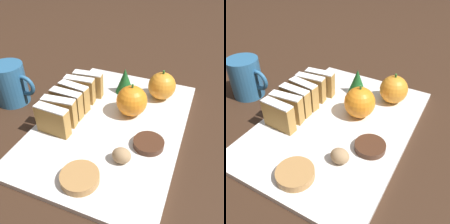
% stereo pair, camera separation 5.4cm
% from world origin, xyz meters
% --- Properties ---
extents(ground_plane, '(6.00, 6.00, 0.00)m').
position_xyz_m(ground_plane, '(0.00, 0.00, 0.00)').
color(ground_plane, '#382316').
extents(serving_platter, '(0.31, 0.44, 0.01)m').
position_xyz_m(serving_platter, '(0.00, 0.00, 0.01)').
color(serving_platter, white).
rests_on(serving_platter, ground_plane).
extents(stollen_slice_front, '(0.07, 0.03, 0.07)m').
position_xyz_m(stollen_slice_front, '(-0.10, -0.08, 0.04)').
color(stollen_slice_front, '#B28442').
rests_on(stollen_slice_front, serving_platter).
extents(stollen_slice_second, '(0.08, 0.03, 0.07)m').
position_xyz_m(stollen_slice_second, '(-0.10, -0.04, 0.04)').
color(stollen_slice_second, '#B28442').
rests_on(stollen_slice_second, serving_platter).
extents(stollen_slice_third, '(0.07, 0.02, 0.07)m').
position_xyz_m(stollen_slice_third, '(-0.11, -0.01, 0.04)').
color(stollen_slice_third, '#B28442').
rests_on(stollen_slice_third, serving_platter).
extents(stollen_slice_fourth, '(0.08, 0.03, 0.07)m').
position_xyz_m(stollen_slice_fourth, '(-0.10, 0.02, 0.04)').
color(stollen_slice_fourth, '#B28442').
rests_on(stollen_slice_fourth, serving_platter).
extents(stollen_slice_fifth, '(0.08, 0.03, 0.07)m').
position_xyz_m(stollen_slice_fifth, '(-0.11, 0.05, 0.04)').
color(stollen_slice_fifth, '#B28442').
rests_on(stollen_slice_fifth, serving_platter).
extents(stollen_slice_sixth, '(0.08, 0.03, 0.07)m').
position_xyz_m(stollen_slice_sixth, '(-0.10, 0.08, 0.04)').
color(stollen_slice_sixth, '#B28442').
rests_on(stollen_slice_sixth, serving_platter).
extents(orange_near, '(0.07, 0.07, 0.08)m').
position_xyz_m(orange_near, '(0.03, 0.05, 0.05)').
color(orange_near, orange).
rests_on(orange_near, serving_platter).
extents(orange_far, '(0.07, 0.07, 0.08)m').
position_xyz_m(orange_far, '(0.08, 0.14, 0.05)').
color(orange_far, orange).
rests_on(orange_far, serving_platter).
extents(walnut, '(0.04, 0.03, 0.03)m').
position_xyz_m(walnut, '(0.06, -0.10, 0.03)').
color(walnut, tan).
rests_on(walnut, serving_platter).
extents(chocolate_cookie, '(0.06, 0.06, 0.01)m').
position_xyz_m(chocolate_cookie, '(0.10, -0.04, 0.02)').
color(chocolate_cookie, '#472819').
rests_on(chocolate_cookie, serving_platter).
extents(gingerbread_cookie, '(0.07, 0.07, 0.02)m').
position_xyz_m(gingerbread_cookie, '(0.01, -0.17, 0.02)').
color(gingerbread_cookie, '#B27F47').
rests_on(gingerbread_cookie, serving_platter).
extents(evergreen_sprig, '(0.05, 0.05, 0.07)m').
position_xyz_m(evergreen_sprig, '(-0.02, 0.13, 0.05)').
color(evergreen_sprig, '#195623').
rests_on(evergreen_sprig, serving_platter).
extents(coffee_mug, '(0.11, 0.08, 0.10)m').
position_xyz_m(coffee_mug, '(-0.27, -0.00, 0.05)').
color(coffee_mug, '#2D6693').
rests_on(coffee_mug, ground_plane).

